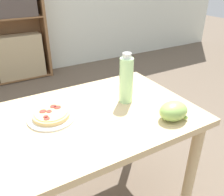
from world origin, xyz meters
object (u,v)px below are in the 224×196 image
pizza_on_plate (51,116)px  bookshelf (13,24)px  grape_bunch (174,111)px  drink_bottle (126,80)px

pizza_on_plate → bookshelf: (0.24, 2.39, 0.03)m
grape_bunch → drink_bottle: bearing=110.3°
pizza_on_plate → grape_bunch: size_ratio=1.59×
drink_bottle → grape_bunch: bearing=-69.7°
pizza_on_plate → grape_bunch: bearing=-30.4°
bookshelf → drink_bottle: bearing=-85.9°
pizza_on_plate → grape_bunch: grape_bunch is taller
pizza_on_plate → drink_bottle: 0.43m
drink_bottle → bookshelf: bearing=94.1°
pizza_on_plate → bookshelf: size_ratio=0.14×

